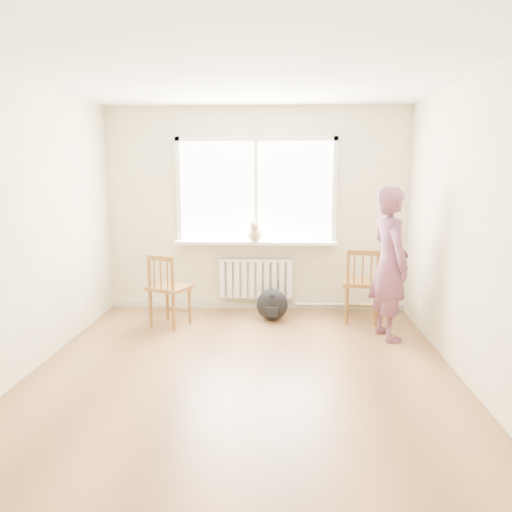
# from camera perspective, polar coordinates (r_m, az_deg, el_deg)

# --- Properties ---
(floor) EXTENTS (4.50, 4.50, 0.00)m
(floor) POSITION_cam_1_polar(r_m,az_deg,el_deg) (4.80, -1.48, -13.25)
(floor) COLOR olive
(floor) RESTS_ON ground
(ceiling) EXTENTS (4.50, 4.50, 0.00)m
(ceiling) POSITION_cam_1_polar(r_m,az_deg,el_deg) (4.49, -1.64, 20.34)
(ceiling) COLOR white
(ceiling) RESTS_ON back_wall
(back_wall) EXTENTS (4.00, 0.01, 2.70)m
(back_wall) POSITION_cam_1_polar(r_m,az_deg,el_deg) (6.68, 0.01, 5.26)
(back_wall) COLOR beige
(back_wall) RESTS_ON ground
(window) EXTENTS (2.12, 0.05, 1.42)m
(window) POSITION_cam_1_polar(r_m,az_deg,el_deg) (6.64, 0.00, 7.93)
(window) COLOR white
(window) RESTS_ON back_wall
(windowsill) EXTENTS (2.15, 0.22, 0.04)m
(windowsill) POSITION_cam_1_polar(r_m,az_deg,el_deg) (6.62, -0.04, 1.56)
(windowsill) COLOR white
(windowsill) RESTS_ON back_wall
(radiator) EXTENTS (1.00, 0.12, 0.55)m
(radiator) POSITION_cam_1_polar(r_m,az_deg,el_deg) (6.72, -0.03, -2.56)
(radiator) COLOR white
(radiator) RESTS_ON back_wall
(heating_pipe) EXTENTS (1.40, 0.04, 0.04)m
(heating_pipe) POSITION_cam_1_polar(r_m,az_deg,el_deg) (6.89, 10.47, -5.50)
(heating_pipe) COLOR silver
(heating_pipe) RESTS_ON back_wall
(baseboard) EXTENTS (4.00, 0.03, 0.08)m
(baseboard) POSITION_cam_1_polar(r_m,az_deg,el_deg) (6.90, 0.00, -5.66)
(baseboard) COLOR beige
(baseboard) RESTS_ON ground
(chair_left) EXTENTS (0.57, 0.56, 0.89)m
(chair_left) POSITION_cam_1_polar(r_m,az_deg,el_deg) (6.11, -10.09, -3.87)
(chair_left) COLOR brown
(chair_left) RESTS_ON floor
(chair_right) EXTENTS (0.52, 0.50, 0.94)m
(chair_right) POSITION_cam_1_polar(r_m,az_deg,el_deg) (6.29, 12.02, -3.32)
(chair_right) COLOR brown
(chair_right) RESTS_ON floor
(person) EXTENTS (0.54, 0.70, 1.70)m
(person) POSITION_cam_1_polar(r_m,az_deg,el_deg) (5.73, 15.05, -0.86)
(person) COLOR #B13F3B
(person) RESTS_ON floor
(cat) EXTENTS (0.20, 0.46, 0.31)m
(cat) POSITION_cam_1_polar(r_m,az_deg,el_deg) (6.51, -0.11, 2.72)
(cat) COLOR beige
(cat) RESTS_ON windowsill
(backpack) EXTENTS (0.41, 0.32, 0.40)m
(backpack) POSITION_cam_1_polar(r_m,az_deg,el_deg) (6.34, 1.85, -5.57)
(backpack) COLOR black
(backpack) RESTS_ON floor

